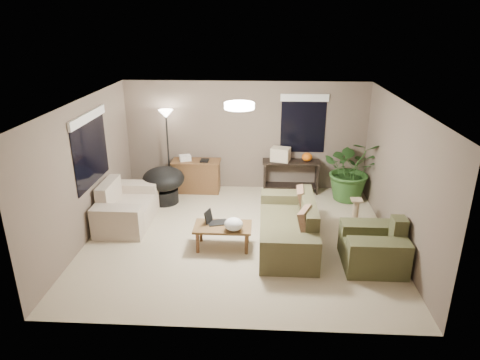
# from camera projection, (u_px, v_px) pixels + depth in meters

# --- Properties ---
(room_shell) EXTENTS (5.50, 5.50, 5.50)m
(room_shell) POSITION_uv_depth(u_px,v_px,m) (239.00, 173.00, 7.48)
(room_shell) COLOR #C1B08F
(room_shell) RESTS_ON ground
(main_sofa) EXTENTS (0.95, 2.20, 0.85)m
(main_sofa) POSITION_uv_depth(u_px,v_px,m) (289.00, 228.00, 7.61)
(main_sofa) COLOR brown
(main_sofa) RESTS_ON ground
(throw_pillows) EXTENTS (0.39, 1.38, 0.47)m
(throw_pillows) POSITION_uv_depth(u_px,v_px,m) (305.00, 210.00, 7.47)
(throw_pillows) COLOR #8C7251
(throw_pillows) RESTS_ON main_sofa
(loveseat) EXTENTS (0.90, 1.60, 0.85)m
(loveseat) POSITION_uv_depth(u_px,v_px,m) (126.00, 208.00, 8.38)
(loveseat) COLOR beige
(loveseat) RESTS_ON ground
(armchair) EXTENTS (0.95, 1.00, 0.85)m
(armchair) POSITION_uv_depth(u_px,v_px,m) (374.00, 248.00, 6.94)
(armchair) COLOR #4E4F2F
(armchair) RESTS_ON ground
(coffee_table) EXTENTS (1.00, 0.55, 0.42)m
(coffee_table) POSITION_uv_depth(u_px,v_px,m) (223.00, 229.00, 7.44)
(coffee_table) COLOR brown
(coffee_table) RESTS_ON ground
(laptop) EXTENTS (0.42, 0.31, 0.24)m
(laptop) POSITION_uv_depth(u_px,v_px,m) (214.00, 220.00, 7.50)
(laptop) COLOR black
(laptop) RESTS_ON coffee_table
(plastic_bag) EXTENTS (0.35, 0.32, 0.22)m
(plastic_bag) POSITION_uv_depth(u_px,v_px,m) (234.00, 224.00, 7.22)
(plastic_bag) COLOR white
(plastic_bag) RESTS_ON coffee_table
(desk) EXTENTS (1.10, 0.50, 0.75)m
(desk) POSITION_uv_depth(u_px,v_px,m) (197.00, 176.00, 9.86)
(desk) COLOR brown
(desk) RESTS_ON ground
(desk_papers) EXTENTS (0.70, 0.30, 0.12)m
(desk_papers) POSITION_uv_depth(u_px,v_px,m) (189.00, 158.00, 9.71)
(desk_papers) COLOR silver
(desk_papers) RESTS_ON desk
(console_table) EXTENTS (1.30, 0.40, 0.75)m
(console_table) POSITION_uv_depth(u_px,v_px,m) (291.00, 174.00, 9.82)
(console_table) COLOR black
(console_table) RESTS_ON ground
(pumpkin) EXTENTS (0.29, 0.29, 0.19)m
(pumpkin) POSITION_uv_depth(u_px,v_px,m) (307.00, 157.00, 9.66)
(pumpkin) COLOR orange
(pumpkin) RESTS_ON console_table
(cardboard_box) EXTENTS (0.48, 0.41, 0.31)m
(cardboard_box) POSITION_uv_depth(u_px,v_px,m) (281.00, 154.00, 9.67)
(cardboard_box) COLOR beige
(cardboard_box) RESTS_ON console_table
(papasan_chair) EXTENTS (0.93, 0.93, 0.80)m
(papasan_chair) POSITION_uv_depth(u_px,v_px,m) (164.00, 182.00, 9.24)
(papasan_chair) COLOR black
(papasan_chair) RESTS_ON ground
(floor_lamp) EXTENTS (0.32, 0.32, 1.91)m
(floor_lamp) POSITION_uv_depth(u_px,v_px,m) (166.00, 124.00, 9.46)
(floor_lamp) COLOR black
(floor_lamp) RESTS_ON ground
(ceiling_fixture) EXTENTS (0.50, 0.50, 0.10)m
(ceiling_fixture) POSITION_uv_depth(u_px,v_px,m) (239.00, 106.00, 7.05)
(ceiling_fixture) COLOR white
(ceiling_fixture) RESTS_ON room_shell
(houseplant) EXTENTS (1.27, 1.41, 1.10)m
(houseplant) POSITION_uv_depth(u_px,v_px,m) (351.00, 176.00, 9.38)
(houseplant) COLOR #2D5923
(houseplant) RESTS_ON ground
(cat_scratching_post) EXTENTS (0.32, 0.32, 0.50)m
(cat_scratching_post) POSITION_uv_depth(u_px,v_px,m) (355.00, 213.00, 8.40)
(cat_scratching_post) COLOR tan
(cat_scratching_post) RESTS_ON ground
(window_left) EXTENTS (0.05, 1.56, 1.33)m
(window_left) POSITION_uv_depth(u_px,v_px,m) (90.00, 137.00, 7.70)
(window_left) COLOR black
(window_left) RESTS_ON room_shell
(window_back) EXTENTS (1.06, 0.05, 1.33)m
(window_back) POSITION_uv_depth(u_px,v_px,m) (304.00, 114.00, 9.53)
(window_back) COLOR black
(window_back) RESTS_ON room_shell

